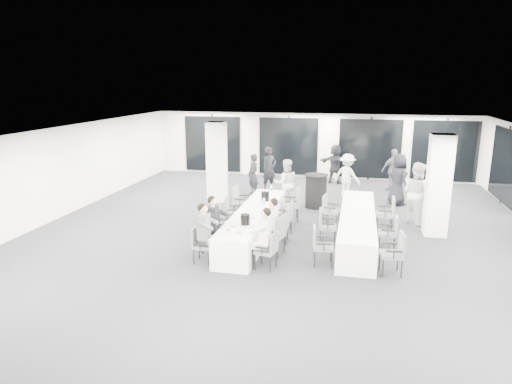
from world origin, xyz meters
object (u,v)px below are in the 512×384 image
at_px(standing_guest_b, 286,180).
at_px(ice_bucket_near, 245,219).
at_px(chair_main_left_mid, 222,219).
at_px(chair_main_left_fourth, 231,210).
at_px(standing_guest_d, 394,167).
at_px(standing_guest_h, 417,189).
at_px(chair_main_left_far, 240,200).
at_px(cocktail_table, 316,191).
at_px(chair_main_right_far, 293,202).
at_px(chair_side_left_near, 320,243).
at_px(chair_side_left_mid, 325,224).
at_px(banquet_table_side, 357,226).
at_px(chair_main_right_second, 276,232).
at_px(standing_guest_g, 253,172).
at_px(banquet_table_main, 254,224).
at_px(standing_guest_a, 269,166).
at_px(chair_main_left_second, 209,230).
at_px(chair_main_right_near, 269,248).
at_px(chair_side_right_near, 395,251).
at_px(ice_bucket_far, 265,196).
at_px(chair_main_left_near, 200,242).
at_px(standing_guest_f, 336,161).
at_px(chair_main_right_mid, 283,222).
at_px(chair_main_right_fourth, 287,215).
at_px(standing_guest_c, 347,173).
at_px(chair_side_left_far, 329,208).

height_order(standing_guest_b, ice_bucket_near, standing_guest_b).
height_order(chair_main_left_mid, chair_main_left_fourth, chair_main_left_fourth).
height_order(standing_guest_d, standing_guest_h, standing_guest_h).
bearing_deg(chair_main_left_far, standing_guest_d, 138.78).
height_order(cocktail_table, chair_main_right_far, cocktail_table).
xyz_separation_m(chair_side_left_near, chair_side_left_mid, (0.00, 1.54, -0.01)).
relative_size(chair_main_left_far, chair_side_left_near, 1.08).
bearing_deg(chair_main_left_mid, chair_main_left_fourth, 177.15).
xyz_separation_m(banquet_table_side, cocktail_table, (-1.39, 3.00, 0.19)).
distance_m(chair_main_right_second, chair_main_right_far, 2.94).
relative_size(cocktail_table, standing_guest_g, 0.64).
distance_m(chair_main_right_second, chair_side_left_mid, 1.60).
bearing_deg(banquet_table_main, chair_main_left_fourth, 141.23).
distance_m(banquet_table_main, standing_guest_a, 5.45).
xyz_separation_m(chair_main_left_second, chair_main_right_near, (1.66, -0.75, -0.06)).
bearing_deg(chair_main_left_far, banquet_table_side, 74.81).
relative_size(chair_side_right_near, ice_bucket_far, 3.59).
relative_size(chair_main_left_near, ice_bucket_near, 3.34).
relative_size(standing_guest_d, standing_guest_f, 0.99).
xyz_separation_m(cocktail_table, chair_main_left_far, (-2.20, -1.70, 0.00)).
relative_size(chair_main_right_mid, standing_guest_d, 0.53).
distance_m(chair_main_right_fourth, standing_guest_b, 2.72).
height_order(chair_main_left_mid, chair_main_right_second, chair_main_right_second).
relative_size(chair_main_left_near, standing_guest_c, 0.48).
bearing_deg(chair_side_right_near, banquet_table_side, 13.67).
height_order(standing_guest_d, ice_bucket_far, standing_guest_d).
bearing_deg(standing_guest_c, ice_bucket_near, 97.98).
bearing_deg(cocktail_table, chair_main_left_near, -112.04).
height_order(cocktail_table, chair_main_left_second, cocktail_table).
distance_m(chair_main_right_second, chair_side_left_near, 1.15).
bearing_deg(chair_main_left_second, standing_guest_c, 153.54).
bearing_deg(standing_guest_a, chair_main_right_second, -124.98).
bearing_deg(standing_guest_a, chair_main_right_near, -126.50).
bearing_deg(standing_guest_a, chair_main_left_fourth, -139.99).
bearing_deg(standing_guest_g, chair_main_left_far, -35.64).
relative_size(banquet_table_side, standing_guest_d, 2.71).
distance_m(chair_side_left_mid, standing_guest_b, 3.64).
bearing_deg(chair_side_left_near, chair_main_right_second, -115.39).
relative_size(chair_side_left_far, standing_guest_f, 0.49).
bearing_deg(chair_side_right_near, chair_main_left_near, 85.99).
bearing_deg(banquet_table_main, chair_side_right_near, -25.64).
bearing_deg(chair_main_left_second, chair_main_right_far, 151.44).
xyz_separation_m(chair_main_left_near, chair_side_left_mid, (2.75, 1.99, 0.02)).
bearing_deg(standing_guest_d, chair_main_right_second, 48.24).
height_order(chair_main_right_second, chair_main_right_far, chair_main_right_second).
xyz_separation_m(chair_main_left_fourth, chair_main_left_far, (-0.01, 1.02, 0.05)).
relative_size(banquet_table_side, chair_side_left_mid, 5.53).
xyz_separation_m(chair_main_right_fourth, standing_guest_d, (3.24, 5.86, 0.41)).
bearing_deg(chair_main_right_fourth, banquet_table_side, -107.94).
bearing_deg(ice_bucket_near, chair_main_right_mid, 52.08).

